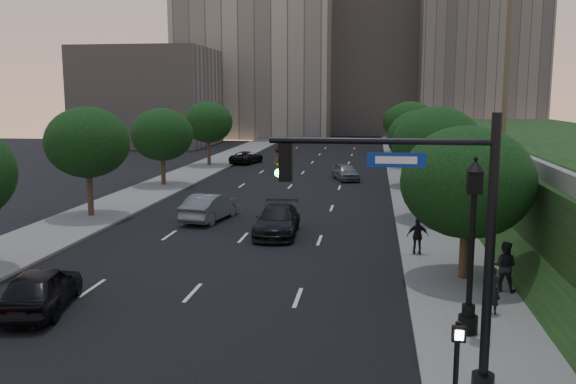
# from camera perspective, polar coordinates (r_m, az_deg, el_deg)

# --- Properties ---
(ground) EXTENTS (160.00, 160.00, 0.00)m
(ground) POSITION_cam_1_polar(r_m,az_deg,el_deg) (19.12, -13.39, -13.95)
(ground) COLOR black
(ground) RESTS_ON ground
(road_surface) EXTENTS (16.00, 140.00, 0.02)m
(road_surface) POSITION_cam_1_polar(r_m,az_deg,el_deg) (47.38, -0.14, 0.13)
(road_surface) COLOR black
(road_surface) RESTS_ON ground
(sidewalk_right) EXTENTS (4.50, 140.00, 0.15)m
(sidewalk_right) POSITION_cam_1_polar(r_m,az_deg,el_deg) (47.05, 12.32, -0.06)
(sidewalk_right) COLOR slate
(sidewalk_right) RESTS_ON ground
(sidewalk_left) EXTENTS (4.50, 140.00, 0.15)m
(sidewalk_left) POSITION_cam_1_polar(r_m,az_deg,el_deg) (49.85, -11.88, 0.46)
(sidewalk_left) COLOR slate
(sidewalk_left) RESTS_ON ground
(parapet_wall) EXTENTS (0.35, 90.00, 0.70)m
(parapet_wall) POSITION_cam_1_polar(r_m,az_deg,el_deg) (44.96, 16.83, 4.83)
(parapet_wall) COLOR slate
(parapet_wall) RESTS_ON embankment
(office_block_left) EXTENTS (26.00, 20.00, 32.00)m
(office_block_left) POSITION_cam_1_polar(r_m,az_deg,el_deg) (110.61, -2.84, 13.57)
(office_block_left) COLOR #9C9588
(office_block_left) RESTS_ON ground
(office_block_mid) EXTENTS (22.00, 18.00, 26.00)m
(office_block_mid) POSITION_cam_1_polar(r_m,az_deg,el_deg) (118.46, 7.86, 11.74)
(office_block_mid) COLOR gray
(office_block_mid) RESTS_ON ground
(office_block_right) EXTENTS (20.00, 22.00, 36.00)m
(office_block_right) POSITION_cam_1_polar(r_m,az_deg,el_deg) (114.15, 17.26, 14.05)
(office_block_right) COLOR slate
(office_block_right) RESTS_ON ground
(office_block_filler) EXTENTS (18.00, 16.00, 14.00)m
(office_block_filler) POSITION_cam_1_polar(r_m,az_deg,el_deg) (92.29, -12.84, 8.64)
(office_block_filler) COLOR gray
(office_block_filler) RESTS_ON ground
(tree_right_a) EXTENTS (5.20, 5.20, 6.24)m
(tree_right_a) POSITION_cam_1_polar(r_m,az_deg,el_deg) (24.84, 16.42, 0.90)
(tree_right_a) COLOR #38281C
(tree_right_a) RESTS_ON ground
(tree_right_b) EXTENTS (5.20, 5.20, 6.74)m
(tree_right_b) POSITION_cam_1_polar(r_m,az_deg,el_deg) (36.63, 13.77, 4.32)
(tree_right_b) COLOR #38281C
(tree_right_b) RESTS_ON ground
(tree_right_c) EXTENTS (5.20, 5.20, 6.24)m
(tree_right_c) POSITION_cam_1_polar(r_m,az_deg,el_deg) (49.58, 12.28, 4.99)
(tree_right_c) COLOR #38281C
(tree_right_c) RESTS_ON ground
(tree_right_d) EXTENTS (5.20, 5.20, 6.74)m
(tree_right_d) POSITION_cam_1_polar(r_m,az_deg,el_deg) (63.50, 11.38, 6.33)
(tree_right_d) COLOR #38281C
(tree_right_d) RESTS_ON ground
(tree_right_e) EXTENTS (5.20, 5.20, 6.24)m
(tree_right_e) POSITION_cam_1_polar(r_m,az_deg,el_deg) (78.49, 10.75, 6.49)
(tree_right_e) COLOR #38281C
(tree_right_e) RESTS_ON ground
(tree_left_b) EXTENTS (5.00, 5.00, 6.71)m
(tree_left_b) POSITION_cam_1_polar(r_m,az_deg,el_deg) (38.39, -18.25, 4.43)
(tree_left_b) COLOR #38281C
(tree_left_b) RESTS_ON ground
(tree_left_c) EXTENTS (5.00, 5.00, 6.34)m
(tree_left_c) POSITION_cam_1_polar(r_m,az_deg,el_deg) (50.37, -11.70, 5.28)
(tree_left_c) COLOR #38281C
(tree_left_c) RESTS_ON ground
(tree_left_d) EXTENTS (5.00, 5.00, 6.71)m
(tree_left_d) POSITION_cam_1_polar(r_m,az_deg,el_deg) (63.69, -7.47, 6.49)
(tree_left_d) COLOR #38281C
(tree_left_d) RESTS_ON ground
(traffic_signal_mast) EXTENTS (5.68, 0.56, 7.00)m
(traffic_signal_mast) POSITION_cam_1_polar(r_m,az_deg,el_deg) (15.43, 14.36, -5.21)
(traffic_signal_mast) COLOR black
(traffic_signal_mast) RESTS_ON ground
(street_lamp) EXTENTS (0.64, 0.64, 5.62)m
(street_lamp) POSITION_cam_1_polar(r_m,az_deg,el_deg) (19.29, 16.76, -5.63)
(street_lamp) COLOR black
(street_lamp) RESTS_ON ground
(pedestrian_signal) EXTENTS (0.30, 0.33, 2.50)m
(pedestrian_signal) POSITION_cam_1_polar(r_m,az_deg,el_deg) (14.40, 15.50, -15.20)
(pedestrian_signal) COLOR black
(pedestrian_signal) RESTS_ON ground
(sedan_near_left) EXTENTS (2.73, 4.91, 1.58)m
(sedan_near_left) POSITION_cam_1_polar(r_m,az_deg,el_deg) (22.88, -22.13, -8.40)
(sedan_near_left) COLOR black
(sedan_near_left) RESTS_ON ground
(sedan_mid_left) EXTENTS (2.56, 5.16, 1.63)m
(sedan_mid_left) POSITION_cam_1_polar(r_m,az_deg,el_deg) (36.42, -7.29, -1.39)
(sedan_mid_left) COLOR slate
(sedan_mid_left) RESTS_ON ground
(sedan_far_left) EXTENTS (3.27, 5.24, 1.35)m
(sedan_far_left) POSITION_cam_1_polar(r_m,az_deg,el_deg) (66.07, -3.89, 3.25)
(sedan_far_left) COLOR black
(sedan_far_left) RESTS_ON ground
(sedan_near_right) EXTENTS (2.39, 5.42, 1.55)m
(sedan_near_right) POSITION_cam_1_polar(r_m,az_deg,el_deg) (32.43, -1.02, -2.69)
(sedan_near_right) COLOR black
(sedan_near_right) RESTS_ON ground
(sedan_far_right) EXTENTS (2.95, 4.65, 1.47)m
(sedan_far_right) POSITION_cam_1_polar(r_m,az_deg,el_deg) (53.34, 5.40, 1.89)
(sedan_far_right) COLOR slate
(sedan_far_right) RESTS_ON ground
(pedestrian_a) EXTENTS (0.67, 0.52, 1.64)m
(pedestrian_a) POSITION_cam_1_polar(r_m,az_deg,el_deg) (21.67, 18.48, -8.66)
(pedestrian_a) COLOR black
(pedestrian_a) RESTS_ON sidewalk_right
(pedestrian_b) EXTENTS (1.09, 0.96, 1.88)m
(pedestrian_b) POSITION_cam_1_polar(r_m,az_deg,el_deg) (24.20, 19.59, -6.57)
(pedestrian_b) COLOR black
(pedestrian_b) RESTS_ON sidewalk_right
(pedestrian_c) EXTENTS (0.99, 0.41, 1.68)m
(pedestrian_c) POSITION_cam_1_polar(r_m,az_deg,el_deg) (28.67, 12.05, -4.03)
(pedestrian_c) COLOR black
(pedestrian_c) RESTS_ON sidewalk_right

